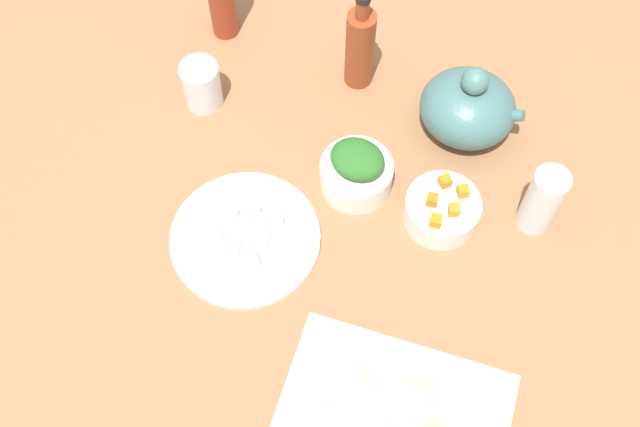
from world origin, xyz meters
TOP-DOWN VIEW (x-y plane):
  - tabletop at (0.00, 0.00)cm, footprint 190.00×190.00cm
  - cutting_board at (21.37, -25.27)cm, footprint 34.66×24.44cm
  - plate_tofu at (-10.69, -6.57)cm, footprint 24.87×24.87cm
  - bowl_greens at (2.64, 10.15)cm, footprint 12.32×12.32cm
  - bowl_carrots at (18.10, 9.02)cm, footprint 12.46×12.46cm
  - teapot at (16.57, 28.13)cm, footprint 18.11×15.78cm
  - bottle_1 at (-4.64, 31.67)cm, footprint 5.17×5.17cm
  - drinking_glass_0 at (-29.05, 16.92)cm, footprint 6.92×6.92cm
  - drinking_glass_1 at (32.78, 14.04)cm, footprint 5.77×5.77cm
  - carrot_cube_0 at (20.41, 11.64)cm, footprint 2.48×2.48cm
  - carrot_cube_1 at (20.04, 7.82)cm, footprint 2.28×2.28cm
  - carrot_cube_2 at (17.89, 4.83)cm, footprint 2.10×2.10cm
  - carrot_cube_3 at (16.22, 8.34)cm, footprint 2.02×2.02cm
  - carrot_cube_4 at (17.14, 12.45)cm, footprint 2.55×2.55cm
  - chopped_greens_mound at (2.64, 10.15)cm, footprint 10.19×9.03cm
  - tofu_cube_0 at (-7.74, -5.97)cm, footprint 2.34×2.34cm
  - tofu_cube_1 at (-11.38, -9.38)cm, footprint 2.38×2.38cm
  - tofu_cube_2 at (-14.06, -4.48)cm, footprint 2.69×2.69cm
  - tofu_cube_3 at (-7.16, -2.28)cm, footprint 3.11×3.11cm
  - tofu_cube_4 at (-11.21, -2.34)cm, footprint 2.82×2.82cm
  - tofu_cube_5 at (-7.80, -10.46)cm, footprint 3.11×3.11cm
  - tofu_cube_6 at (-15.15, -8.72)cm, footprint 2.94×2.94cm
  - dumpling_1 at (15.05, -23.44)cm, footprint 6.95×6.67cm
  - dumpling_3 at (24.02, -21.32)cm, footprint 6.48×6.81cm
  - dumpling_4 at (12.22, -28.72)cm, footprint 7.35×7.36cm
  - dumpling_5 at (21.09, -27.74)cm, footprint 6.14×6.22cm

SIDE VIEW (x-z plane):
  - tabletop at x=0.00cm, z-range 0.00..3.00cm
  - cutting_board at x=21.37cm, z-range 3.00..4.00cm
  - plate_tofu at x=-10.69cm, z-range 3.00..4.20cm
  - dumpling_5 at x=21.09cm, z-range 4.00..6.14cm
  - dumpling_4 at x=12.22cm, z-range 4.00..6.23cm
  - dumpling_3 at x=24.02cm, z-range 4.00..6.45cm
  - tofu_cube_0 at x=-7.74cm, z-range 4.20..6.40cm
  - tofu_cube_1 at x=-11.38cm, z-range 4.20..6.40cm
  - tofu_cube_2 at x=-14.06cm, z-range 4.20..6.40cm
  - tofu_cube_3 at x=-7.16cm, z-range 4.20..6.40cm
  - tofu_cube_4 at x=-11.21cm, z-range 4.20..6.40cm
  - tofu_cube_5 at x=-7.80cm, z-range 4.20..6.40cm
  - tofu_cube_6 at x=-15.15cm, z-range 4.20..6.40cm
  - dumpling_1 at x=15.05cm, z-range 4.00..6.61cm
  - bowl_carrots at x=18.10cm, z-range 3.00..8.13cm
  - bowl_greens at x=2.64cm, z-range 3.00..8.73cm
  - drinking_glass_0 at x=-29.05cm, z-range 3.00..12.19cm
  - teapot at x=16.57cm, z-range 1.16..16.79cm
  - carrot_cube_0 at x=20.41cm, z-range 8.13..9.93cm
  - carrot_cube_1 at x=20.04cm, z-range 8.13..9.93cm
  - carrot_cube_2 at x=17.89cm, z-range 8.13..9.93cm
  - carrot_cube_3 at x=16.22cm, z-range 8.13..9.93cm
  - carrot_cube_4 at x=17.14cm, z-range 8.13..9.93cm
  - drinking_glass_1 at x=32.78cm, z-range 3.00..16.78cm
  - chopped_greens_mound at x=2.64cm, z-range 8.73..13.09cm
  - bottle_1 at x=-4.64cm, z-range 1.13..22.74cm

